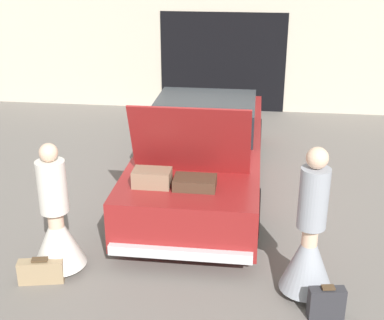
{
  "coord_description": "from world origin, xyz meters",
  "views": [
    {
      "loc": [
        0.8,
        -7.7,
        3.61
      ],
      "look_at": [
        0.0,
        -1.34,
        0.98
      ],
      "focal_mm": 50.0,
      "sensor_mm": 36.0,
      "label": 1
    }
  ],
  "objects_px": {
    "car": "(203,150)",
    "person_right": "(309,245)",
    "suitcase_beside_left_person": "(41,271)",
    "person_left": "(57,227)",
    "suitcase_beside_right_person": "(326,303)"
  },
  "relations": [
    {
      "from": "suitcase_beside_left_person",
      "to": "suitcase_beside_right_person",
      "type": "xyz_separation_m",
      "value": [
        3.15,
        -0.23,
        0.04
      ]
    },
    {
      "from": "car",
      "to": "person_left",
      "type": "xyz_separation_m",
      "value": [
        -1.42,
        -2.55,
        -0.04
      ]
    },
    {
      "from": "person_right",
      "to": "suitcase_beside_left_person",
      "type": "xyz_separation_m",
      "value": [
        -2.97,
        -0.15,
        -0.48
      ]
    },
    {
      "from": "person_left",
      "to": "suitcase_beside_left_person",
      "type": "distance_m",
      "value": 0.52
    },
    {
      "from": "car",
      "to": "person_right",
      "type": "height_order",
      "value": "car"
    },
    {
      "from": "car",
      "to": "person_right",
      "type": "xyz_separation_m",
      "value": [
        1.42,
        -2.68,
        0.02
      ]
    },
    {
      "from": "person_left",
      "to": "person_right",
      "type": "distance_m",
      "value": 2.85
    },
    {
      "from": "suitcase_beside_right_person",
      "to": "person_left",
      "type": "bearing_deg",
      "value": 170.37
    },
    {
      "from": "car",
      "to": "suitcase_beside_right_person",
      "type": "distance_m",
      "value": 3.49
    },
    {
      "from": "person_right",
      "to": "suitcase_beside_right_person",
      "type": "relative_size",
      "value": 4.47
    },
    {
      "from": "suitcase_beside_left_person",
      "to": "suitcase_beside_right_person",
      "type": "distance_m",
      "value": 3.16
    },
    {
      "from": "car",
      "to": "suitcase_beside_left_person",
      "type": "xyz_separation_m",
      "value": [
        -1.54,
        -2.83,
        -0.46
      ]
    },
    {
      "from": "car",
      "to": "suitcase_beside_left_person",
      "type": "bearing_deg",
      "value": -118.56
    },
    {
      "from": "person_left",
      "to": "suitcase_beside_left_person",
      "type": "bearing_deg",
      "value": -21.64
    },
    {
      "from": "suitcase_beside_left_person",
      "to": "suitcase_beside_right_person",
      "type": "bearing_deg",
      "value": -4.23
    }
  ]
}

